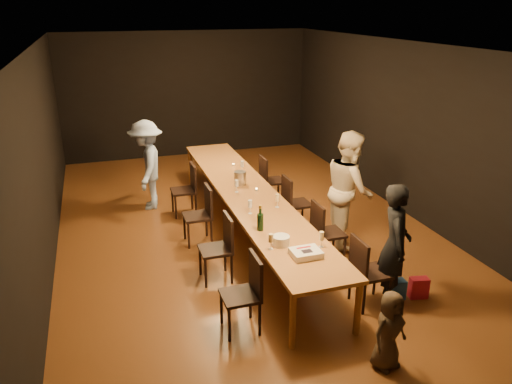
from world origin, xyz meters
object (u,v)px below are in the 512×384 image
object	(u,v)px
chair_right_1	(329,232)
woman_birthday	(395,245)
chair_left_1	(215,249)
chair_left_3	(183,190)
chair_right_3	(273,180)
man_blue	(147,165)
plate_stack	(281,241)
champagne_bottle	(260,218)
chair_left_2	(197,215)
birthday_cake	(306,253)
woman_tan	(349,189)
chair_right_0	(371,272)
ice_bucket	(240,178)
table	(249,195)
child	(389,330)
chair_left_0	(240,295)
chair_right_2	(297,203)

from	to	relation	value
chair_right_1	woman_birthday	size ratio (longest dim) A/B	0.58
chair_left_1	chair_left_3	world-z (taller)	same
chair_right_3	man_blue	bearing A→B (deg)	-103.26
plate_stack	champagne_bottle	world-z (taller)	champagne_bottle
chair_left_2	birthday_cake	size ratio (longest dim) A/B	2.63
chair_right_3	woman_tan	bearing A→B (deg)	16.11
chair_right_0	ice_bucket	world-z (taller)	ice_bucket
table	birthday_cake	world-z (taller)	birthday_cake
child	chair_right_3	bearing A→B (deg)	67.52
table	man_blue	world-z (taller)	man_blue
table	chair_left_1	bearing A→B (deg)	-125.31
chair_left_2	man_blue	bearing A→B (deg)	17.64
table	chair_right_0	size ratio (longest dim) A/B	6.45
chair_right_3	chair_left_3	xyz separation A→B (m)	(-1.70, 0.00, 0.00)
chair_left_2	plate_stack	distance (m)	2.04
child	chair_right_0	bearing A→B (deg)	51.39
chair_left_1	plate_stack	xyz separation A→B (m)	(0.69, -0.69, 0.35)
chair_right_1	ice_bucket	distance (m)	1.88
table	chair_right_0	world-z (taller)	chair_right_0
chair_left_1	birthday_cake	size ratio (longest dim) A/B	2.63
chair_right_1	chair_left_3	world-z (taller)	same
chair_left_0	plate_stack	world-z (taller)	chair_left_0
chair_left_1	man_blue	bearing A→B (deg)	10.64
woman_tan	chair_left_0	bearing A→B (deg)	141.47
chair_right_0	chair_left_1	world-z (taller)	same
chair_left_3	woman_tan	xyz separation A→B (m)	(2.25, -1.92, 0.44)
chair_left_1	table	bearing A→B (deg)	-35.31
chair_left_2	man_blue	world-z (taller)	man_blue
chair_left_0	chair_left_3	distance (m)	3.60
ice_bucket	chair_right_3	bearing A→B (deg)	41.86
chair_right_3	woman_tan	distance (m)	2.05
birthday_cake	plate_stack	xyz separation A→B (m)	(-0.18, 0.37, 0.02)
chair_right_0	chair_right_1	distance (m)	1.20
chair_left_1	chair_left_0	bearing A→B (deg)	-180.00
table	woman_birthday	distance (m)	2.67
chair_right_0	plate_stack	distance (m)	1.18
chair_right_2	child	bearing A→B (deg)	-6.88
chair_left_0	chair_right_2	bearing A→B (deg)	-35.31
chair_right_1	plate_stack	bearing A→B (deg)	-55.66
chair_right_0	chair_right_2	xyz separation A→B (m)	(0.00, 2.40, 0.00)
child	plate_stack	xyz separation A→B (m)	(-0.59, 1.59, 0.37)
chair_right_0	chair_left_3	xyz separation A→B (m)	(-1.70, 3.60, 0.00)
plate_stack	chair_left_3	bearing A→B (deg)	102.54
chair_left_0	child	distance (m)	1.67
chair_right_0	woman_tan	distance (m)	1.82
chair_left_0	woman_birthday	world-z (taller)	woman_birthday
chair_right_0	chair_right_3	size ratio (longest dim) A/B	1.00
chair_left_1	chair_left_3	size ratio (longest dim) A/B	1.00
woman_tan	plate_stack	distance (m)	1.96
chair_right_3	woman_birthday	bearing A→B (deg)	4.76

